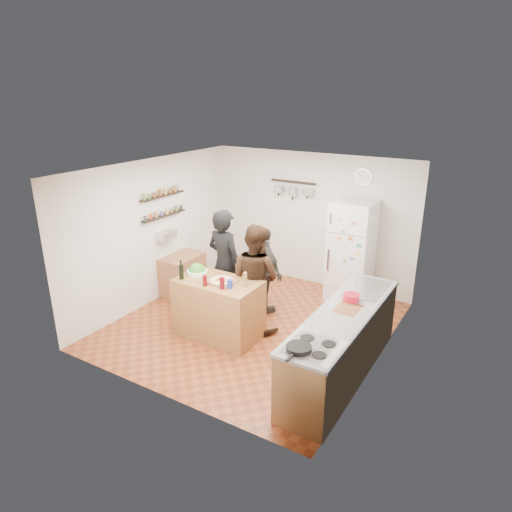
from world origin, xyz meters
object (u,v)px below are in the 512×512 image
Objects in this scene: side_table at (183,275)px; red_bowl at (351,297)px; skillet at (299,348)px; person_left at (225,264)px; wall_clock at (363,177)px; salad_bowl at (197,272)px; salt_canister at (230,284)px; person_back at (264,271)px; prep_island at (219,308)px; person_center at (255,278)px; pepper_mill at (245,280)px; counter_run at (342,345)px; fridge at (351,251)px; wine_bottle at (181,272)px.

red_bowl is at bearing -9.48° from side_table.
skillet is 3.95m from side_table.
skillet is at bearing 149.81° from person_left.
side_table is (-2.69, -1.69, -1.78)m from wall_clock.
salad_bowl is 3.28m from wall_clock.
person_back reaches higher than salt_canister.
prep_island is 0.84× the size of person_back.
person_center is 2.23m from skillet.
salt_canister is (-0.15, -0.17, -0.02)m from pepper_mill.
salt_canister is 0.07× the size of person_center.
prep_island is at bearing 101.40° from person_back.
side_table is (-1.64, -0.11, -0.38)m from person_back.
salt_canister is 0.05× the size of counter_run.
wall_clock is (-0.75, 2.63, 1.70)m from counter_run.
red_bowl is 2.05m from fridge.
fridge reaches higher than side_table.
person_back is at bearing 128.29° from skillet.
red_bowl is at bearing -72.79° from wall_clock.
pepper_mill is at bearing 151.26° from person_left.
side_table is at bearing 164.78° from counter_run.
person_back is (-0.27, 0.99, -0.25)m from pepper_mill.
pepper_mill is 0.22× the size of side_table.
prep_island is 0.69× the size of fridge.
person_center is at bearing 56.06° from prep_island.
pepper_mill is at bearing 177.73° from counter_run.
fridge is 3.06m from side_table.
salad_bowl is 0.87m from pepper_mill.
wall_clock is (1.53, 2.00, 1.24)m from person_left.
salt_canister is 1.86m from skillet.
side_table is (-1.47, 0.93, -0.09)m from prep_island.
pepper_mill is at bearing -109.03° from fridge.
wall_clock is (-0.70, 2.26, 1.18)m from red_bowl.
pepper_mill reaches higher than salt_canister.
wall_clock is at bearing 64.98° from prep_island.
person_left is at bearing 61.82° from person_back.
salad_bowl is 0.39× the size of side_table.
red_bowl reaches higher than salad_bowl.
skillet is (2.18, -1.73, 0.04)m from person_left.
person_left is at bearing 78.87° from salad_bowl.
counter_run is (2.28, -0.63, -0.46)m from person_left.
counter_run is (1.97, -0.01, -0.01)m from prep_island.
person_back is at bearing 61.75° from wine_bottle.
person_center is 0.94× the size of fridge.
wine_bottle is at bearing -49.82° from side_table.
red_bowl is at bearing 88.05° from skillet.
skillet is at bearing -79.18° from fridge.
salad_bowl is 0.74m from salt_canister.
person_left is at bearing 116.36° from prep_island.
person_left is 2.27× the size of side_table.
person_back is (-0.12, 1.16, -0.23)m from salt_canister.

